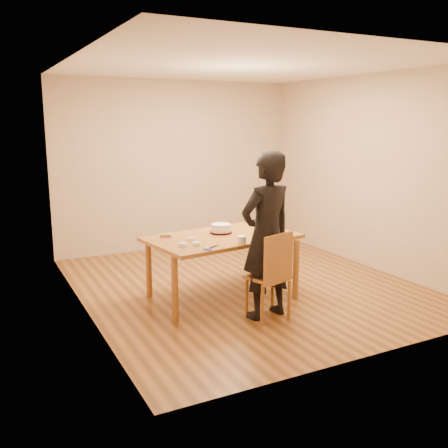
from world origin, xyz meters
name	(u,v)px	position (x,y,z in m)	size (l,w,h in m)	color
room_shell	(232,177)	(0.00, 0.34, 1.35)	(4.00, 4.50, 2.70)	#5A3816
dining_table	(222,238)	(-0.47, -0.30, 0.73)	(1.69, 1.00, 0.04)	brown
dining_chair	(268,277)	(-0.32, -1.07, 0.45)	(0.38, 0.38, 0.04)	brown
cake_plate	(221,232)	(-0.41, -0.16, 0.76)	(0.27, 0.27, 0.02)	red
cake	(221,228)	(-0.41, -0.16, 0.81)	(0.24, 0.24, 0.08)	white
frosting_dome	(221,224)	(-0.41, -0.16, 0.86)	(0.24, 0.24, 0.03)	white
frosting_tub	(242,240)	(-0.46, -0.74, 0.79)	(0.10, 0.10, 0.09)	white
frosting_lid	(207,249)	(-0.89, -0.79, 0.76)	(0.09, 0.09, 0.01)	#1A1DAE
frosting_dollop	(207,248)	(-0.89, -0.79, 0.77)	(0.04, 0.04, 0.02)	white
ramekin_green	(196,244)	(-0.92, -0.59, 0.77)	(0.08, 0.08, 0.04)	white
ramekin_yellow	(191,239)	(-0.88, -0.35, 0.77)	(0.08, 0.08, 0.04)	white
ramekin_multi	(183,245)	(-1.06, -0.56, 0.77)	(0.09, 0.09, 0.04)	white
candy_box_pink	(166,236)	(-1.07, -0.06, 0.76)	(0.13, 0.06, 0.02)	#E43588
candy_box_green	(165,235)	(-1.08, -0.06, 0.78)	(0.12, 0.06, 0.02)	#1F921B
spatula	(212,247)	(-0.80, -0.73, 0.76)	(0.17, 0.02, 0.01)	black
person	(267,236)	(-0.32, -1.03, 0.88)	(0.64, 0.42, 1.77)	black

